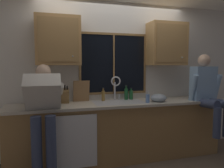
% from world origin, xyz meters
% --- Properties ---
extents(back_wall, '(5.73, 0.12, 2.55)m').
position_xyz_m(back_wall, '(0.00, 0.06, 1.27)').
color(back_wall, silver).
rests_on(back_wall, floor).
extents(window_glass, '(1.10, 0.02, 0.95)m').
position_xyz_m(window_glass, '(-0.01, -0.01, 1.52)').
color(window_glass, black).
extents(window_frame_top, '(1.17, 0.02, 0.04)m').
position_xyz_m(window_frame_top, '(-0.01, -0.02, 2.02)').
color(window_frame_top, olive).
extents(window_frame_bottom, '(1.17, 0.02, 0.04)m').
position_xyz_m(window_frame_bottom, '(-0.01, -0.02, 1.03)').
color(window_frame_bottom, olive).
extents(window_frame_left, '(0.03, 0.02, 0.95)m').
position_xyz_m(window_frame_left, '(-0.58, -0.02, 1.52)').
color(window_frame_left, olive).
extents(window_frame_right, '(0.03, 0.02, 0.95)m').
position_xyz_m(window_frame_right, '(0.55, -0.02, 1.52)').
color(window_frame_right, olive).
extents(window_mullion_center, '(0.02, 0.02, 0.95)m').
position_xyz_m(window_mullion_center, '(-0.01, -0.02, 1.52)').
color(window_mullion_center, olive).
extents(lower_cabinet_run, '(3.33, 0.58, 0.88)m').
position_xyz_m(lower_cabinet_run, '(0.00, -0.29, 0.44)').
color(lower_cabinet_run, '#A07744').
rests_on(lower_cabinet_run, floor).
extents(countertop, '(3.39, 0.62, 0.04)m').
position_xyz_m(countertop, '(0.00, -0.31, 0.90)').
color(countertop, beige).
rests_on(countertop, lower_cabinet_run).
extents(dishwasher_front, '(0.60, 0.02, 0.74)m').
position_xyz_m(dishwasher_front, '(-0.73, -0.61, 0.46)').
color(dishwasher_front, white).
extents(upper_cabinet_left, '(0.64, 0.36, 0.72)m').
position_xyz_m(upper_cabinet_left, '(-0.92, -0.17, 1.86)').
color(upper_cabinet_left, '#B2844C').
extents(upper_cabinet_right, '(0.64, 0.36, 0.72)m').
position_xyz_m(upper_cabinet_right, '(0.89, -0.17, 1.86)').
color(upper_cabinet_right, '#B2844C').
extents(sink, '(0.80, 0.46, 0.21)m').
position_xyz_m(sink, '(-0.01, -0.30, 0.82)').
color(sink, '#B7B7BC').
rests_on(sink, lower_cabinet_run).
extents(faucet, '(0.18, 0.09, 0.40)m').
position_xyz_m(faucet, '(-0.01, -0.12, 1.17)').
color(faucet, silver).
rests_on(faucet, countertop).
extents(person_standing, '(0.53, 0.71, 1.51)m').
position_xyz_m(person_standing, '(-1.13, -0.59, 0.94)').
color(person_standing, '#384260').
rests_on(person_standing, floor).
extents(person_sitting_on_counter, '(0.54, 0.59, 1.26)m').
position_xyz_m(person_sitting_on_counter, '(1.41, -0.57, 1.10)').
color(person_sitting_on_counter, '#384260').
rests_on(person_sitting_on_counter, countertop).
extents(knife_block, '(0.12, 0.18, 0.32)m').
position_xyz_m(knife_block, '(-0.84, -0.17, 1.03)').
color(knife_block, olive).
rests_on(knife_block, countertop).
extents(cutting_board, '(0.26, 0.09, 0.34)m').
position_xyz_m(cutting_board, '(-0.57, -0.09, 1.09)').
color(cutting_board, '#997047').
rests_on(cutting_board, countertop).
extents(mixing_bowl, '(0.26, 0.26, 0.13)m').
position_xyz_m(mixing_bowl, '(0.61, -0.42, 0.98)').
color(mixing_bowl, '#8C99A8').
rests_on(mixing_bowl, countertop).
extents(soap_dispenser, '(0.06, 0.07, 0.19)m').
position_xyz_m(soap_dispenser, '(0.40, -0.47, 0.99)').
color(soap_dispenser, '#668CCC').
rests_on(soap_dispenser, countertop).
extents(bottle_green_glass, '(0.07, 0.07, 0.20)m').
position_xyz_m(bottle_green_glass, '(0.26, -0.11, 1.00)').
color(bottle_green_glass, '#1E592D').
rests_on(bottle_green_glass, countertop).
extents(bottle_tall_clear, '(0.06, 0.06, 0.25)m').
position_xyz_m(bottle_tall_clear, '(0.17, -0.12, 1.02)').
color(bottle_tall_clear, '#1E592D').
rests_on(bottle_tall_clear, countertop).
extents(bottle_amber_small, '(0.05, 0.05, 0.22)m').
position_xyz_m(bottle_amber_small, '(-0.22, -0.13, 1.01)').
color(bottle_amber_small, olive).
rests_on(bottle_amber_small, countertop).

